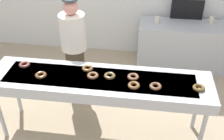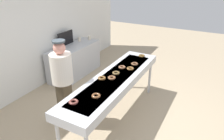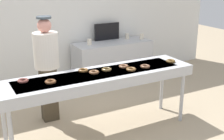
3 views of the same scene
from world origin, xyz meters
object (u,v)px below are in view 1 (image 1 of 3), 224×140
(chocolate_donut_1, at_px, (41,75))
(chocolate_donut_6, at_px, (155,86))
(prep_counter, at_px, (183,46))
(menu_display, at_px, (187,9))
(chocolate_donut_5, at_px, (134,85))
(chocolate_donut_3, at_px, (110,76))
(chocolate_donut_2, at_px, (199,88))
(fryer_conveyor, at_px, (99,83))
(chocolate_donut_4, at_px, (24,65))
(paper_cup_0, at_px, (212,20))
(chocolate_donut_7, at_px, (88,68))
(worker_baker, at_px, (74,43))
(chocolate_donut_0, at_px, (93,76))
(paper_cup_1, at_px, (157,20))
(chocolate_donut_8, at_px, (133,77))

(chocolate_donut_1, height_order, chocolate_donut_6, same)
(prep_counter, distance_m, menu_display, 0.66)
(chocolate_donut_5, height_order, menu_display, menu_display)
(chocolate_donut_3, bearing_deg, chocolate_donut_2, -5.37)
(fryer_conveyor, relative_size, chocolate_donut_6, 19.65)
(chocolate_donut_4, xyz_separation_m, paper_cup_0, (2.69, 1.89, -0.05))
(chocolate_donut_7, height_order, paper_cup_0, chocolate_donut_7)
(chocolate_donut_5, xyz_separation_m, paper_cup_0, (1.23, 2.14, -0.05))
(fryer_conveyor, height_order, worker_baker, worker_baker)
(prep_counter, bearing_deg, chocolate_donut_2, -91.51)
(chocolate_donut_1, bearing_deg, fryer_conveyor, 4.85)
(chocolate_donut_0, height_order, chocolate_donut_5, same)
(chocolate_donut_5, height_order, prep_counter, chocolate_donut_5)
(worker_baker, distance_m, menu_display, 2.24)
(chocolate_donut_6, bearing_deg, paper_cup_1, 89.26)
(fryer_conveyor, bearing_deg, chocolate_donut_8, 7.54)
(prep_counter, bearing_deg, chocolate_donut_1, -134.93)
(paper_cup_1, bearing_deg, paper_cup_0, 6.27)
(menu_display, bearing_deg, chocolate_donut_1, -131.42)
(chocolate_donut_6, xyz_separation_m, chocolate_donut_7, (-0.87, 0.26, 0.00))
(worker_baker, bearing_deg, chocolate_donut_1, 89.14)
(chocolate_donut_1, height_order, chocolate_donut_2, same)
(chocolate_donut_2, distance_m, chocolate_donut_6, 0.50)
(chocolate_donut_1, xyz_separation_m, menu_display, (1.96, 2.22, 0.07))
(chocolate_donut_4, height_order, prep_counter, chocolate_donut_4)
(chocolate_donut_4, bearing_deg, chocolate_donut_8, -3.34)
(chocolate_donut_2, xyz_separation_m, chocolate_donut_5, (-0.75, -0.05, 0.00))
(chocolate_donut_0, bearing_deg, chocolate_donut_2, -3.48)
(paper_cup_0, xyz_separation_m, paper_cup_1, (-0.96, -0.10, 0.00))
(chocolate_donut_5, bearing_deg, fryer_conveyor, 165.18)
(fryer_conveyor, height_order, paper_cup_0, paper_cup_0)
(fryer_conveyor, height_order, chocolate_donut_4, chocolate_donut_4)
(chocolate_donut_1, bearing_deg, chocolate_donut_2, -0.00)
(prep_counter, bearing_deg, paper_cup_0, 15.83)
(chocolate_donut_8, xyz_separation_m, prep_counter, (0.82, 1.85, -0.53))
(chocolate_donut_0, relative_size, paper_cup_0, 1.21)
(chocolate_donut_5, height_order, chocolate_donut_7, same)
(prep_counter, bearing_deg, chocolate_donut_3, -120.79)
(fryer_conveyor, relative_size, prep_counter, 1.67)
(fryer_conveyor, relative_size, chocolate_donut_4, 19.65)
(chocolate_donut_6, relative_size, chocolate_donut_8, 1.00)
(chocolate_donut_2, xyz_separation_m, chocolate_donut_3, (-1.06, 0.10, 0.00))
(chocolate_donut_5, distance_m, prep_counter, 2.24)
(paper_cup_0, bearing_deg, chocolate_donut_5, -119.95)
(menu_display, bearing_deg, worker_baker, -141.66)
(chocolate_donut_0, height_order, chocolate_donut_1, same)
(chocolate_donut_6, xyz_separation_m, paper_cup_1, (0.03, 2.02, -0.05))
(fryer_conveyor, relative_size, chocolate_donut_8, 19.65)
(paper_cup_1, bearing_deg, menu_display, 24.58)
(chocolate_donut_3, bearing_deg, fryer_conveyor, -163.16)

